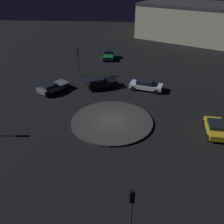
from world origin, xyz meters
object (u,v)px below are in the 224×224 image
object	(u,v)px
car_white	(146,85)
store_building	(213,23)
traffic_light_northeast	(78,57)
car_green	(109,55)
car_grey	(52,87)
car_yellow	(216,128)
traffic_light_west	(131,206)
car_black	(100,83)

from	to	relation	value
car_white	store_building	size ratio (longest dim) A/B	0.14
car_white	traffic_light_northeast	xyz separation A→B (m)	(4.36, 10.24, 2.42)
car_green	car_grey	bearing A→B (deg)	-27.07
store_building	car_grey	bearing A→B (deg)	73.14
car_grey	traffic_light_northeast	size ratio (longest dim) A/B	1.01
car_white	car_yellow	size ratio (longest dim) A/B	1.19
car_grey	store_building	world-z (taller)	store_building
car_grey	traffic_light_west	bearing A→B (deg)	-115.11
traffic_light_west	car_white	bearing A→B (deg)	-13.90
car_yellow	store_building	world-z (taller)	store_building
car_yellow	car_green	world-z (taller)	car_green
car_yellow	store_building	bearing A→B (deg)	171.01
car_black	car_white	world-z (taller)	car_black
car_yellow	car_grey	xyz separation A→B (m)	(8.74, 19.49, 0.05)
traffic_light_northeast	car_green	bearing A→B (deg)	131.02
car_white	car_grey	world-z (taller)	car_white
car_green	store_building	bearing A→B (deg)	120.15
traffic_light_west	store_building	world-z (taller)	store_building
car_white	traffic_light_west	xyz separation A→B (m)	(-22.38, 2.14, 2.31)
car_yellow	store_building	size ratio (longest dim) A/B	0.11
car_black	car_grey	distance (m)	6.65
car_black	traffic_light_northeast	size ratio (longest dim) A/B	1.04
car_grey	car_black	bearing A→B (deg)	-37.78
car_black	traffic_light_west	size ratio (longest dim) A/B	1.08
car_grey	store_building	distance (m)	41.75
car_grey	car_green	bearing A→B (deg)	13.63
traffic_light_northeast	store_building	distance (m)	35.72
car_green	car_white	bearing A→B (deg)	22.27
car_grey	store_building	size ratio (longest dim) A/B	0.13
car_white	store_building	distance (m)	32.71
car_black	car_white	distance (m)	6.42
car_grey	traffic_light_west	distance (m)	23.61
store_building	car_white	bearing A→B (deg)	87.53
traffic_light_west	store_building	xyz separation A→B (m)	(50.46, -18.61, 0.87)
car_green	traffic_light_northeast	world-z (taller)	traffic_light_northeast
car_yellow	store_building	distance (m)	39.67
traffic_light_northeast	car_black	bearing A→B (deg)	17.59
car_grey	traffic_light_northeast	world-z (taller)	traffic_light_northeast
car_black	car_white	bearing A→B (deg)	-25.53
car_green	traffic_light_northeast	bearing A→B (deg)	-27.04
traffic_light_northeast	traffic_light_west	bearing A→B (deg)	-8.03
car_black	car_yellow	bearing A→B (deg)	-62.37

